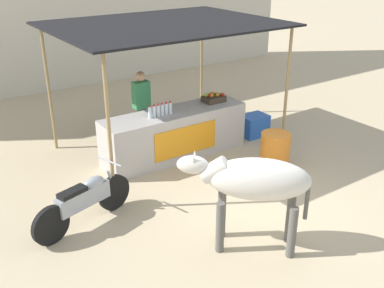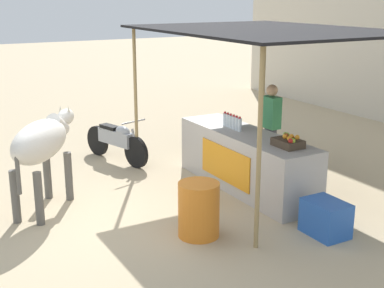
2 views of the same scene
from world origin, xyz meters
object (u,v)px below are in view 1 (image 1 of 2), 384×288
fruit_crate (214,98)px  vendor_behind_counter (142,109)px  cow (254,182)px  stall_counter (175,134)px  water_barrel (275,152)px  motorcycle_parked (85,200)px  cooler_box (254,125)px

fruit_crate → vendor_behind_counter: vendor_behind_counter is taller
fruit_crate → cow: bearing=-118.3°
stall_counter → water_barrel: stall_counter is taller
fruit_crate → stall_counter: bearing=-176.8°
stall_counter → vendor_behind_counter: bearing=113.3°
vendor_behind_counter → stall_counter: bearing=-66.7°
fruit_crate → water_barrel: bearing=-82.4°
vendor_behind_counter → motorcycle_parked: bearing=-135.7°
vendor_behind_counter → water_barrel: vendor_behind_counter is taller
vendor_behind_counter → water_barrel: bearing=-56.7°
stall_counter → motorcycle_parked: stall_counter is taller
cooler_box → motorcycle_parked: (-4.49, -1.22, 0.19)m
vendor_behind_counter → water_barrel: size_ratio=2.20×
water_barrel → cooler_box: bearing=61.6°
cow → motorcycle_parked: size_ratio=0.92×
fruit_crate → water_barrel: (0.22, -1.66, -0.66)m
vendor_behind_counter → motorcycle_parked: 3.00m
stall_counter → cow: cow is taller
cow → motorcycle_parked: (-1.73, 1.83, -0.60)m
vendor_behind_counter → cooler_box: (2.37, -0.85, -0.61)m
stall_counter → motorcycle_parked: 2.78m
vendor_behind_counter → water_barrel: (1.55, -2.36, -0.47)m
cooler_box → fruit_crate: bearing=171.6°
stall_counter → vendor_behind_counter: (-0.32, 0.75, 0.37)m
cow → water_barrel: bearing=38.4°
cow → motorcycle_parked: bearing=133.4°
fruit_crate → motorcycle_parked: (-3.45, -1.38, -0.61)m
fruit_crate → cow: size_ratio=0.27×
cow → stall_counter: bearing=77.1°
water_barrel → motorcycle_parked: bearing=175.6°
fruit_crate → cow: cow is taller
fruit_crate → vendor_behind_counter: size_ratio=0.27×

